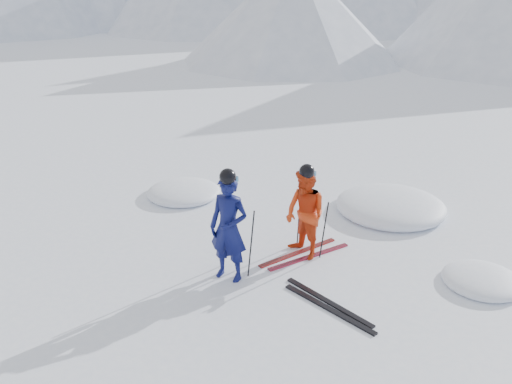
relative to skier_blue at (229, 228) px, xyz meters
The scene contains 12 objects.
ground 1.97m from the skier_blue, 18.06° to the left, with size 160.00×160.00×0.00m, color white.
skier_blue is the anchor object (origin of this frame).
skier_red 1.47m from the skier_blue, 69.48° to the left, with size 0.78×0.60×1.60m, color red.
pole_blue_left 0.45m from the skier_blue, 153.43° to the left, with size 0.02×0.02×1.19m, color black.
pole_blue_right 0.46m from the skier_blue, 45.00° to the left, with size 0.02×0.02×1.19m, color black.
pole_red_left 1.68m from the skier_blue, 82.48° to the left, with size 0.02×0.02×1.06m, color black.
pole_red_right 1.77m from the skier_blue, 61.88° to the left, with size 0.02×0.02×1.06m, color black.
ski_worn_left 1.68m from the skier_blue, 73.99° to the left, with size 0.09×1.70×0.03m, color black.
ski_worn_right 1.75m from the skier_blue, 65.22° to the left, with size 0.09×1.70×0.03m, color black.
ski_loose_a 1.91m from the skier_blue, 14.02° to the left, with size 0.09×1.70×0.03m, color black.
ski_loose_b 1.97m from the skier_blue, ahead, with size 0.09×1.70×0.03m, color black.
snow_lumps 3.25m from the skier_blue, 78.85° to the left, with size 9.65×5.93×0.50m.
Camera 1 is at (3.56, -6.18, 4.69)m, focal length 38.00 mm.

